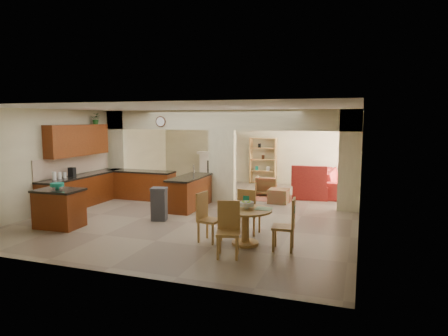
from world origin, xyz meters
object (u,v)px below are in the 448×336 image
(sofa, at_px, (339,182))
(armchair, at_px, (266,186))
(kitchen_island, at_px, (59,208))
(dining_table, at_px, (245,221))

(sofa, relative_size, armchair, 3.93)
(kitchen_island, bearing_deg, armchair, 53.80)
(kitchen_island, xyz_separation_m, armchair, (3.67, 5.53, -0.14))
(dining_table, xyz_separation_m, armchair, (-0.81, 5.34, -0.17))
(dining_table, relative_size, sofa, 0.39)
(kitchen_island, height_order, sofa, kitchen_island)
(kitchen_island, bearing_deg, dining_table, -0.17)
(kitchen_island, distance_m, armchair, 6.64)
(dining_table, distance_m, armchair, 5.40)
(dining_table, relative_size, armchair, 1.53)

